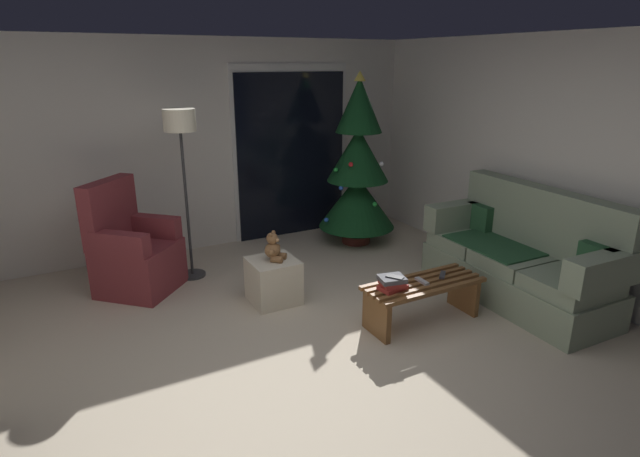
# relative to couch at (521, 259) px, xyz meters

# --- Properties ---
(ground_plane) EXTENTS (7.00, 7.00, 0.00)m
(ground_plane) POSITION_rel_couch_xyz_m (-2.32, -0.13, -0.40)
(ground_plane) COLOR beige
(wall_back) EXTENTS (5.72, 0.12, 2.50)m
(wall_back) POSITION_rel_couch_xyz_m (-2.32, 2.93, 0.85)
(wall_back) COLOR silver
(wall_back) RESTS_ON ground
(wall_right) EXTENTS (0.12, 6.00, 2.50)m
(wall_right) POSITION_rel_couch_xyz_m (0.54, -0.13, 0.85)
(wall_right) COLOR silver
(wall_right) RESTS_ON ground
(patio_door_frame) EXTENTS (1.60, 0.02, 2.20)m
(patio_door_frame) POSITION_rel_couch_xyz_m (-1.11, 2.86, 0.70)
(patio_door_frame) COLOR silver
(patio_door_frame) RESTS_ON ground
(patio_door_glass) EXTENTS (1.50, 0.02, 2.10)m
(patio_door_glass) POSITION_rel_couch_xyz_m (-1.11, 2.84, 0.65)
(patio_door_glass) COLOR black
(patio_door_glass) RESTS_ON ground
(couch) EXTENTS (0.84, 1.96, 1.08)m
(couch) POSITION_rel_couch_xyz_m (0.00, 0.00, 0.00)
(couch) COLOR gray
(couch) RESTS_ON ground
(coffee_table) EXTENTS (1.10, 0.40, 0.39)m
(coffee_table) POSITION_rel_couch_xyz_m (-1.16, 0.05, -0.14)
(coffee_table) COLOR brown
(coffee_table) RESTS_ON ground
(remote_graphite) EXTENTS (0.14, 0.14, 0.02)m
(remote_graphite) POSITION_rel_couch_xyz_m (-0.94, 0.07, 0.00)
(remote_graphite) COLOR #333338
(remote_graphite) RESTS_ON coffee_table
(remote_silver) EXTENTS (0.05, 0.16, 0.02)m
(remote_silver) POSITION_rel_couch_xyz_m (-1.19, 0.05, 0.00)
(remote_silver) COLOR #ADADB2
(remote_silver) RESTS_ON coffee_table
(book_stack) EXTENTS (0.25, 0.22, 0.12)m
(book_stack) POSITION_rel_couch_xyz_m (-1.50, 0.05, 0.05)
(book_stack) COLOR #A32D28
(book_stack) RESTS_ON coffee_table
(cell_phone) EXTENTS (0.14, 0.16, 0.01)m
(cell_phone) POSITION_rel_couch_xyz_m (-1.49, 0.04, 0.11)
(cell_phone) COLOR black
(cell_phone) RESTS_ON book_stack
(christmas_tree) EXTENTS (0.97, 0.96, 2.12)m
(christmas_tree) POSITION_rel_couch_xyz_m (-0.56, 2.11, 0.54)
(christmas_tree) COLOR #4C1E19
(christmas_tree) RESTS_ON ground
(armchair) EXTENTS (0.97, 0.97, 1.13)m
(armchair) POSITION_rel_couch_xyz_m (-3.29, 1.97, 0.00)
(armchair) COLOR maroon
(armchair) RESTS_ON ground
(floor_lamp) EXTENTS (0.32, 0.32, 1.78)m
(floor_lamp) POSITION_rel_couch_xyz_m (-2.71, 2.04, 1.11)
(floor_lamp) COLOR #2D2D30
(floor_lamp) RESTS_ON ground
(ottoman) EXTENTS (0.44, 0.44, 0.43)m
(ottoman) POSITION_rel_couch_xyz_m (-2.16, 1.06, -0.18)
(ottoman) COLOR beige
(ottoman) RESTS_ON ground
(teddy_bear_chestnut) EXTENTS (0.21, 0.21, 0.29)m
(teddy_bear_chestnut) POSITION_rel_couch_xyz_m (-2.16, 1.05, 0.15)
(teddy_bear_chestnut) COLOR brown
(teddy_bear_chestnut) RESTS_ON ottoman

